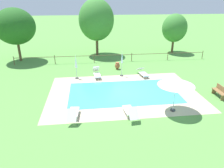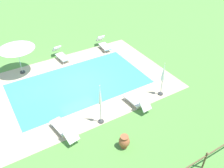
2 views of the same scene
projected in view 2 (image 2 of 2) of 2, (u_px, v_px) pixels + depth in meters
ground_plane at (79, 84)px, 16.47m from camera, size 160.00×160.00×0.00m
pool_deck_paving at (79, 84)px, 16.47m from camera, size 12.18×8.23×0.01m
swimming_pool_water at (79, 84)px, 16.47m from camera, size 8.90×4.95×0.01m
pool_coping_rim at (79, 84)px, 16.47m from camera, size 9.38×5.43×0.01m
sun_lounger_north_near_steps at (137, 101)px, 14.42m from camera, size 0.76×1.92×0.98m
sun_lounger_north_mid at (61, 55)px, 18.90m from camera, size 0.79×1.97×0.93m
sun_lounger_north_far at (63, 129)px, 12.68m from camera, size 0.91×2.13×0.74m
sun_lounger_north_end at (104, 44)px, 20.31m from camera, size 0.74×1.93×0.96m
patio_umbrella_open_foreground at (16, 46)px, 16.34m from camera, size 2.42×2.42×2.31m
patio_umbrella_closed_row_west at (100, 100)px, 12.63m from camera, size 0.32×0.32×2.53m
patio_umbrella_closed_row_mid_west at (163, 75)px, 14.67m from camera, size 0.32×0.32×2.33m
terracotta_urn_near_fence at (124, 141)px, 11.93m from camera, size 0.55×0.55×0.76m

